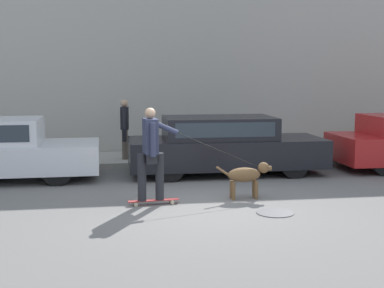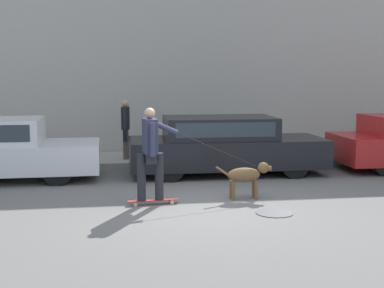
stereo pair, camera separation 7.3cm
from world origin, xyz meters
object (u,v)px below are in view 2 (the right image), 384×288
object	(u,v)px
skateboarder	(151,150)
pedestrian_with_bag	(126,127)
dog	(247,175)
parked_car_1	(225,146)

from	to	relation	value
skateboarder	pedestrian_with_bag	bearing A→B (deg)	88.99
dog	pedestrian_with_bag	distance (m)	4.72
parked_car_1	skateboarder	distance (m)	3.36
parked_car_1	pedestrian_with_bag	world-z (taller)	pedestrian_with_bag
parked_car_1	skateboarder	bearing A→B (deg)	-124.64
skateboarder	pedestrian_with_bag	xyz separation A→B (m)	(-0.34, 4.37, 0.00)
dog	pedestrian_with_bag	world-z (taller)	pedestrian_with_bag
parked_car_1	dog	distance (m)	2.55
skateboarder	parked_car_1	bearing A→B (deg)	49.51
dog	pedestrian_with_bag	xyz separation A→B (m)	(-2.15, 4.17, 0.54)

